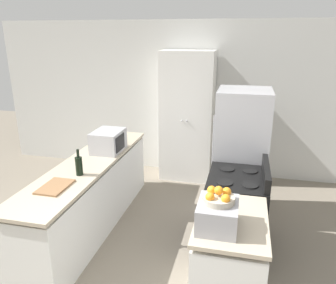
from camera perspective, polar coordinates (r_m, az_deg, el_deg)
name	(u,v)px	position (r m, az deg, el deg)	size (l,w,h in m)	color
wall_back	(190,99)	(5.68, 3.84, 7.40)	(7.00, 0.06, 2.60)	silver
counter_left	(90,196)	(4.29, -13.40, -9.12)	(0.60, 2.69, 0.88)	silver
counter_right	(229,263)	(3.15, 10.54, -20.08)	(0.60, 0.91, 0.88)	silver
pantry_cabinet	(187,117)	(5.44, 3.37, 4.39)	(0.85, 0.54, 2.13)	white
stove	(235,212)	(3.86, 11.65, -11.87)	(0.66, 0.80, 1.04)	black
refrigerator	(241,155)	(4.41, 12.54, -2.17)	(0.69, 0.70, 1.72)	#B7B7BC
microwave	(108,141)	(4.39, -10.34, 0.18)	(0.36, 0.47, 0.28)	#B2B2B7
wine_bottle	(79,165)	(3.73, -15.25, -3.95)	(0.08, 0.08, 0.30)	black
toaster_oven	(217,215)	(2.70, 8.59, -12.45)	(0.33, 0.38, 0.22)	#939399
fruit_bowl	(218,197)	(2.64, 8.76, -9.46)	(0.26, 0.26, 0.13)	#B2A893
cutting_board	(55,187)	(3.54, -19.08, -7.36)	(0.26, 0.38, 0.02)	#8E6642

